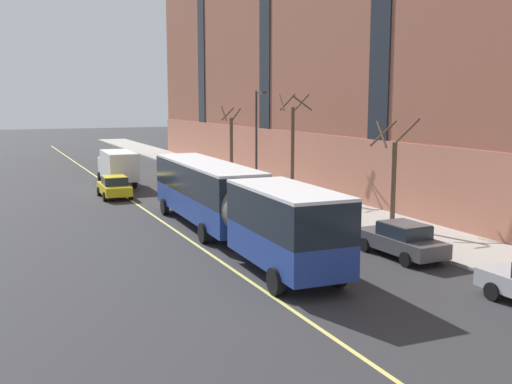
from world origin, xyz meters
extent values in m
plane|color=#303033|center=(0.00, 0.00, 0.00)|extent=(260.00, 260.00, 0.00)
cube|color=#ADA89E|center=(8.94, 3.00, 0.07)|extent=(4.58, 160.00, 0.15)
cube|color=#B67058|center=(11.16, 0.00, 2.20)|extent=(0.14, 110.00, 4.40)
cube|color=#1E232B|center=(11.18, 8.25, 12.69)|extent=(0.10, 2.00, 17.53)
cube|color=#1E232B|center=(11.18, 24.75, 12.69)|extent=(0.10, 2.00, 17.53)
cube|color=#1E232B|center=(11.18, 41.25, 12.69)|extent=(0.10, 2.00, 17.53)
cube|color=navy|center=(-0.25, 7.79, 1.25)|extent=(2.91, 12.06, 1.25)
cube|color=black|center=(-0.25, 7.79, 2.64)|extent=(2.92, 12.06, 1.53)
cube|color=white|center=(-0.25, 7.79, 3.47)|extent=(2.93, 12.06, 0.12)
cube|color=#19232D|center=(-0.06, 13.80, 2.49)|extent=(2.33, 0.15, 1.15)
cube|color=orange|center=(-0.06, 13.81, 3.23)|extent=(1.77, 0.12, 0.28)
cube|color=black|center=(-0.06, 13.82, 0.72)|extent=(2.49, 0.20, 0.24)
cube|color=white|center=(-0.95, 13.85, 0.97)|extent=(0.28, 0.07, 0.18)
cube|color=white|center=(0.83, 13.80, 0.97)|extent=(0.28, 0.07, 0.18)
cylinder|color=#595651|center=(-0.45, 1.30, 2.01)|extent=(2.44, 1.07, 2.41)
cube|color=navy|center=(-0.57, -2.44, 1.25)|extent=(2.73, 6.56, 1.25)
cube|color=black|center=(-0.57, -2.44, 2.64)|extent=(2.75, 6.56, 1.53)
cube|color=white|center=(-0.57, -2.44, 3.47)|extent=(2.76, 6.56, 0.12)
cylinder|color=black|center=(-1.38, 12.02, 0.50)|extent=(0.33, 1.01, 1.00)
cylinder|color=black|center=(1.15, 11.94, 0.50)|extent=(0.33, 1.01, 1.00)
cylinder|color=black|center=(-1.63, 4.23, 0.50)|extent=(0.33, 1.01, 1.00)
cylinder|color=black|center=(0.91, 4.15, 0.50)|extent=(0.33, 1.01, 1.00)
cylinder|color=black|center=(-1.89, -4.19, 0.50)|extent=(0.33, 1.01, 1.00)
cylinder|color=black|center=(0.64, -4.27, 0.50)|extent=(0.33, 1.01, 1.00)
cube|color=#23603D|center=(5.34, 9.44, 0.64)|extent=(1.87, 4.39, 0.64)
cube|color=#232D38|center=(5.33, 9.22, 1.24)|extent=(1.58, 2.00, 0.56)
cube|color=#23603D|center=(5.33, 9.22, 1.54)|extent=(1.54, 1.91, 0.04)
cylinder|color=black|center=(4.54, 10.81, 0.32)|extent=(0.24, 0.65, 0.64)
cylinder|color=black|center=(6.23, 10.75, 0.32)|extent=(0.24, 0.65, 0.64)
cylinder|color=black|center=(4.45, 8.12, 0.32)|extent=(0.24, 0.65, 0.64)
cylinder|color=black|center=(6.13, 8.06, 0.32)|extent=(0.24, 0.65, 0.64)
cylinder|color=black|center=(4.67, -7.77, 0.32)|extent=(0.23, 0.64, 0.64)
cube|color=silver|center=(5.44, 15.77, 0.64)|extent=(1.90, 4.38, 0.64)
cube|color=#232D38|center=(5.45, 15.55, 1.24)|extent=(1.61, 2.00, 0.56)
cube|color=silver|center=(5.45, 15.55, 1.54)|extent=(1.57, 1.91, 0.04)
cylinder|color=black|center=(4.54, 17.08, 0.32)|extent=(0.24, 0.65, 0.64)
cylinder|color=black|center=(6.25, 17.14, 0.32)|extent=(0.24, 0.65, 0.64)
cylinder|color=black|center=(4.63, 14.40, 0.32)|extent=(0.24, 0.65, 0.64)
cylinder|color=black|center=(6.34, 14.46, 0.32)|extent=(0.24, 0.65, 0.64)
cube|color=#4C4C51|center=(5.41, -1.73, 0.64)|extent=(1.86, 4.59, 0.64)
cube|color=#232D38|center=(5.41, -1.95, 1.24)|extent=(1.57, 2.09, 0.56)
cube|color=#4C4C51|center=(5.41, -1.95, 1.54)|extent=(1.53, 2.00, 0.04)
cylinder|color=black|center=(4.52, -0.35, 0.32)|extent=(0.24, 0.65, 0.64)
cylinder|color=black|center=(6.19, -0.29, 0.32)|extent=(0.24, 0.65, 0.64)
cylinder|color=black|center=(4.62, -3.16, 0.32)|extent=(0.24, 0.65, 0.64)
cylinder|color=black|center=(6.29, -3.10, 0.32)|extent=(0.24, 0.65, 0.64)
cube|color=silver|center=(5.34, 29.29, 0.64)|extent=(1.85, 4.61, 0.64)
cube|color=#232D38|center=(5.34, 29.06, 1.24)|extent=(1.59, 2.09, 0.56)
cube|color=silver|center=(5.34, 29.06, 1.54)|extent=(1.55, 2.00, 0.04)
cylinder|color=black|center=(4.52, 30.73, 0.32)|extent=(0.23, 0.64, 0.64)
cylinder|color=black|center=(6.23, 30.69, 0.32)|extent=(0.23, 0.64, 0.64)
cylinder|color=black|center=(4.45, 27.89, 0.32)|extent=(0.23, 0.64, 0.64)
cylinder|color=black|center=(6.17, 27.85, 0.32)|extent=(0.23, 0.64, 0.64)
cube|color=silver|center=(-1.49, 24.81, 1.76)|extent=(2.41, 5.63, 2.13)
cube|color=silver|center=(-1.34, 28.63, 1.25)|extent=(2.15, 1.78, 1.60)
cube|color=#1E2833|center=(-1.31, 29.51, 1.50)|extent=(1.87, 0.15, 0.80)
cylinder|color=black|center=(-2.38, 28.67, 0.42)|extent=(0.29, 0.85, 0.84)
cylinder|color=black|center=(-0.30, 28.59, 0.42)|extent=(0.29, 0.85, 0.84)
cylinder|color=black|center=(-2.56, 24.04, 0.42)|extent=(0.29, 0.85, 0.84)
cylinder|color=black|center=(-0.47, 23.96, 0.42)|extent=(0.29, 0.85, 0.84)
cube|color=yellow|center=(-2.88, 19.75, 0.64)|extent=(1.88, 4.28, 0.64)
cube|color=#232D38|center=(-2.88, 19.54, 1.24)|extent=(1.62, 1.94, 0.56)
cube|color=yellow|center=(-2.88, 19.54, 1.54)|extent=(1.58, 1.86, 0.04)
cylinder|color=black|center=(-3.73, 21.08, 0.32)|extent=(0.23, 0.64, 0.64)
cylinder|color=black|center=(-1.97, 21.05, 0.32)|extent=(0.23, 0.64, 0.64)
cylinder|color=black|center=(-3.79, 18.45, 0.32)|extent=(0.23, 0.64, 0.64)
cylinder|color=black|center=(-2.03, 18.42, 0.32)|extent=(0.23, 0.64, 0.64)
cylinder|color=brown|center=(8.55, 3.02, 2.40)|extent=(0.26, 0.26, 4.51)
cylinder|color=brown|center=(9.38, 3.17, 5.16)|extent=(0.42, 1.75, 1.50)
cylinder|color=brown|center=(8.45, 3.90, 5.08)|extent=(1.83, 0.34, 1.35)
cylinder|color=brown|center=(7.85, 3.22, 5.08)|extent=(0.54, 1.51, 1.34)
cylinder|color=brown|center=(8.55, 14.49, 3.25)|extent=(0.25, 0.25, 6.20)
cylinder|color=brown|center=(9.30, 14.61, 6.68)|extent=(0.35, 1.58, 1.15)
cylinder|color=brown|center=(8.46, 15.10, 6.71)|extent=(1.31, 0.31, 1.20)
cylinder|color=brown|center=(7.78, 14.69, 6.68)|extent=(0.53, 1.62, 1.15)
cylinder|color=brown|center=(8.78, 13.61, 6.65)|extent=(1.84, 0.58, 1.08)
cylinder|color=brown|center=(8.55, 25.96, 2.73)|extent=(0.29, 0.29, 5.16)
cylinder|color=brown|center=(9.09, 26.11, 5.60)|extent=(0.44, 1.19, 1.08)
cylinder|color=brown|center=(8.45, 26.56, 5.64)|extent=(1.30, 0.35, 1.16)
cylinder|color=brown|center=(7.89, 26.01, 5.70)|extent=(0.23, 1.42, 1.28)
cylinder|color=#2D2D30|center=(7.25, 17.76, 3.84)|extent=(0.16, 0.16, 7.37)
cylinder|color=#2D2D30|center=(7.25, 17.21, 7.42)|extent=(0.10, 1.10, 0.10)
cube|color=#3D3D3F|center=(7.25, 16.66, 7.37)|extent=(0.36, 0.60, 0.20)
cube|color=#E0D66B|center=(-2.06, 3.00, 0.00)|extent=(0.16, 140.00, 0.01)
camera|label=1|loc=(-10.87, -22.49, 6.82)|focal=42.00mm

